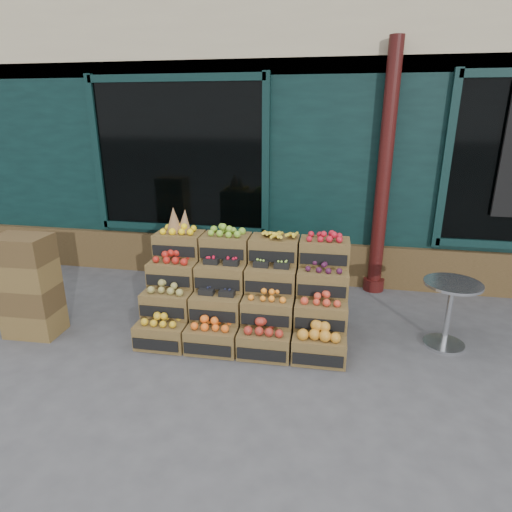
# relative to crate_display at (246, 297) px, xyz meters

# --- Properties ---
(ground) EXTENTS (60.00, 60.00, 0.00)m
(ground) POSITION_rel_crate_display_xyz_m (0.28, -0.54, -0.42)
(ground) COLOR #454547
(ground) RESTS_ON ground
(shop_facade) EXTENTS (12.00, 6.24, 4.80)m
(shop_facade) POSITION_rel_crate_display_xyz_m (0.28, 4.57, 1.98)
(shop_facade) COLOR black
(shop_facade) RESTS_ON ground
(crate_display) EXTENTS (2.19, 1.10, 1.36)m
(crate_display) POSITION_rel_crate_display_xyz_m (0.00, 0.00, 0.00)
(crate_display) COLOR brown
(crate_display) RESTS_ON ground
(spare_crates) EXTENTS (0.58, 0.42, 1.13)m
(spare_crates) POSITION_rel_crate_display_xyz_m (-2.30, -0.49, 0.15)
(spare_crates) COLOR brown
(spare_crates) RESTS_ON ground
(bistro_table) EXTENTS (0.57, 0.57, 0.72)m
(bistro_table) POSITION_rel_crate_display_xyz_m (2.13, 0.11, 0.03)
(bistro_table) COLOR silver
(bistro_table) RESTS_ON ground
(shopkeeper) EXTENTS (0.81, 0.60, 2.03)m
(shopkeeper) POSITION_rel_crate_display_xyz_m (-0.91, 2.23, 0.60)
(shopkeeper) COLOR #175329
(shopkeeper) RESTS_ON ground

